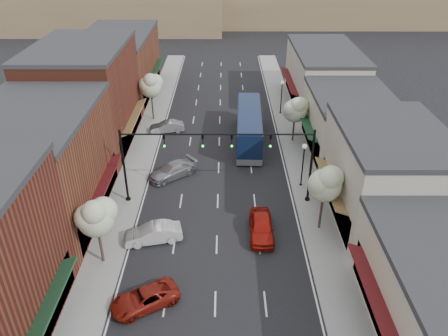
{
  "coord_description": "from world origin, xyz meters",
  "views": [
    {
      "loc": [
        0.61,
        -24.39,
        22.05
      ],
      "look_at": [
        0.55,
        10.1,
        2.2
      ],
      "focal_mm": 35.0,
      "sensor_mm": 36.0,
      "label": 1
    }
  ],
  "objects_px": {
    "tree_left_near": "(96,216)",
    "tree_left_far": "(151,85)",
    "tree_right_near": "(326,183)",
    "parked_car_b": "(153,233)",
    "parked_car_a": "(145,299)",
    "parked_car_c": "(173,170)",
    "tree_right_far": "(296,109)",
    "lamp_post_far": "(282,92)",
    "parked_car_e": "(167,127)",
    "signal_mast_right": "(284,156)",
    "lamp_post_near": "(303,158)",
    "red_hatchback": "(261,227)",
    "signal_mast_left": "(151,156)",
    "coach_bus": "(249,126)"
  },
  "relations": [
    {
      "from": "lamp_post_far",
      "to": "parked_car_b",
      "type": "distance_m",
      "value": 28.65
    },
    {
      "from": "lamp_post_near",
      "to": "tree_left_near",
      "type": "bearing_deg",
      "value": -146.67
    },
    {
      "from": "tree_right_near",
      "to": "tree_left_near",
      "type": "height_order",
      "value": "tree_right_near"
    },
    {
      "from": "tree_left_near",
      "to": "tree_left_far",
      "type": "xyz_separation_m",
      "value": [
        -0.0,
        26.0,
        0.38
      ]
    },
    {
      "from": "tree_right_near",
      "to": "tree_right_far",
      "type": "distance_m",
      "value": 16.01
    },
    {
      "from": "tree_right_near",
      "to": "red_hatchback",
      "type": "relative_size",
      "value": 1.27
    },
    {
      "from": "tree_right_far",
      "to": "tree_left_far",
      "type": "xyz_separation_m",
      "value": [
        -16.6,
        6.0,
        0.61
      ]
    },
    {
      "from": "coach_bus",
      "to": "parked_car_b",
      "type": "distance_m",
      "value": 19.48
    },
    {
      "from": "parked_car_a",
      "to": "parked_car_c",
      "type": "distance_m",
      "value": 16.35
    },
    {
      "from": "coach_bus",
      "to": "parked_car_a",
      "type": "relative_size",
      "value": 2.71
    },
    {
      "from": "red_hatchback",
      "to": "parked_car_e",
      "type": "distance_m",
      "value": 21.62
    },
    {
      "from": "lamp_post_far",
      "to": "tree_right_far",
      "type": "bearing_deg",
      "value": -86.12
    },
    {
      "from": "tree_left_near",
      "to": "coach_bus",
      "type": "height_order",
      "value": "tree_left_near"
    },
    {
      "from": "signal_mast_right",
      "to": "tree_left_far",
      "type": "distance_m",
      "value": 22.68
    },
    {
      "from": "signal_mast_left",
      "to": "parked_car_c",
      "type": "distance_m",
      "value": 5.87
    },
    {
      "from": "lamp_post_far",
      "to": "parked_car_e",
      "type": "bearing_deg",
      "value": -158.63
    },
    {
      "from": "signal_mast_left",
      "to": "parked_car_e",
      "type": "xyz_separation_m",
      "value": [
        -0.58,
        14.52,
        -3.96
      ]
    },
    {
      "from": "tree_right_far",
      "to": "coach_bus",
      "type": "bearing_deg",
      "value": 179.04
    },
    {
      "from": "signal_mast_left",
      "to": "tree_left_near",
      "type": "height_order",
      "value": "signal_mast_left"
    },
    {
      "from": "parked_car_c",
      "to": "parked_car_e",
      "type": "relative_size",
      "value": 1.23
    },
    {
      "from": "tree_right_near",
      "to": "parked_car_a",
      "type": "height_order",
      "value": "tree_right_near"
    },
    {
      "from": "signal_mast_right",
      "to": "lamp_post_near",
      "type": "bearing_deg",
      "value": 48.95
    },
    {
      "from": "tree_left_near",
      "to": "parked_car_e",
      "type": "distance_m",
      "value": 22.95
    },
    {
      "from": "lamp_post_near",
      "to": "parked_car_e",
      "type": "bearing_deg",
      "value": 139.35
    },
    {
      "from": "tree_left_near",
      "to": "parked_car_c",
      "type": "xyz_separation_m",
      "value": [
        3.8,
        12.28,
        -3.5
      ]
    },
    {
      "from": "tree_left_near",
      "to": "lamp_post_far",
      "type": "xyz_separation_m",
      "value": [
        16.05,
        28.06,
        -1.22
      ]
    },
    {
      "from": "signal_mast_right",
      "to": "tree_left_near",
      "type": "xyz_separation_m",
      "value": [
        -13.87,
        -8.05,
        -0.4
      ]
    },
    {
      "from": "lamp_post_far",
      "to": "parked_car_b",
      "type": "bearing_deg",
      "value": -116.52
    },
    {
      "from": "signal_mast_right",
      "to": "signal_mast_left",
      "type": "bearing_deg",
      "value": 180.0
    },
    {
      "from": "tree_right_far",
      "to": "lamp_post_far",
      "type": "xyz_separation_m",
      "value": [
        -0.55,
        8.06,
        -0.99
      ]
    },
    {
      "from": "parked_car_b",
      "to": "parked_car_c",
      "type": "xyz_separation_m",
      "value": [
        0.5,
        9.78,
        -0.02
      ]
    },
    {
      "from": "signal_mast_left",
      "to": "signal_mast_right",
      "type": "bearing_deg",
      "value": 0.0
    },
    {
      "from": "tree_right_near",
      "to": "parked_car_b",
      "type": "relative_size",
      "value": 1.34
    },
    {
      "from": "signal_mast_right",
      "to": "parked_car_b",
      "type": "bearing_deg",
      "value": -152.29
    },
    {
      "from": "signal_mast_right",
      "to": "red_hatchback",
      "type": "xyz_separation_m",
      "value": [
        -2.09,
        -4.78,
        -3.82
      ]
    },
    {
      "from": "red_hatchback",
      "to": "tree_right_near",
      "type": "bearing_deg",
      "value": 9.38
    },
    {
      "from": "lamp_post_near",
      "to": "parked_car_e",
      "type": "xyz_separation_m",
      "value": [
        -14.0,
        12.02,
        -2.35
      ]
    },
    {
      "from": "tree_left_far",
      "to": "parked_car_c",
      "type": "bearing_deg",
      "value": -74.53
    },
    {
      "from": "lamp_post_far",
      "to": "tree_left_far",
      "type": "bearing_deg",
      "value": -172.7
    },
    {
      "from": "tree_left_near",
      "to": "tree_right_far",
      "type": "bearing_deg",
      "value": 50.31
    },
    {
      "from": "tree_left_near",
      "to": "parked_car_a",
      "type": "height_order",
      "value": "tree_left_near"
    },
    {
      "from": "tree_right_far",
      "to": "lamp_post_near",
      "type": "height_order",
      "value": "tree_right_far"
    },
    {
      "from": "tree_left_far",
      "to": "lamp_post_near",
      "type": "distance_m",
      "value": 22.33
    },
    {
      "from": "tree_right_near",
      "to": "parked_car_b",
      "type": "bearing_deg",
      "value": -173.57
    },
    {
      "from": "tree_left_near",
      "to": "parked_car_e",
      "type": "xyz_separation_m",
      "value": [
        2.05,
        22.58,
        -3.56
      ]
    },
    {
      "from": "tree_right_near",
      "to": "parked_car_a",
      "type": "distance_m",
      "value": 15.7
    },
    {
      "from": "tree_right_near",
      "to": "parked_car_b",
      "type": "distance_m",
      "value": 13.89
    },
    {
      "from": "tree_left_near",
      "to": "coach_bus",
      "type": "distance_m",
      "value": 23.3
    },
    {
      "from": "tree_left_near",
      "to": "lamp_post_near",
      "type": "bearing_deg",
      "value": 33.33
    },
    {
      "from": "tree_left_far",
      "to": "tree_right_far",
      "type": "bearing_deg",
      "value": -19.87
    }
  ]
}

